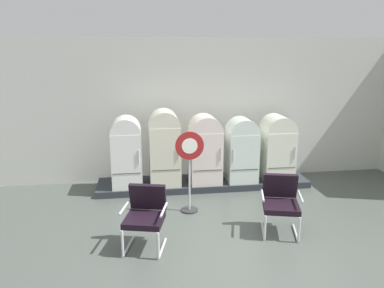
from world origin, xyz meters
name	(u,v)px	position (x,y,z in m)	size (l,w,h in m)	color
ground	(238,260)	(0.00, 0.00, -0.03)	(12.00, 10.00, 0.05)	#484F49
back_wall	(199,109)	(0.00, 3.66, 1.63)	(11.76, 0.12, 3.22)	beige
display_plinth	(203,183)	(0.00, 3.02, 0.07)	(4.62, 0.95, 0.14)	#2A2F35
refrigerator_0	(127,150)	(-1.65, 2.91, 0.92)	(0.62, 0.68, 1.47)	white
refrigerator_1	(164,145)	(-0.86, 2.94, 0.99)	(0.64, 0.72, 1.60)	silver
refrigerator_2	(205,147)	(0.01, 2.93, 0.92)	(0.66, 0.70, 1.47)	silver
refrigerator_3	(242,148)	(0.81, 2.89, 0.88)	(0.64, 0.62, 1.40)	silver
refrigerator_4	(277,146)	(1.63, 2.94, 0.89)	(0.67, 0.72, 1.43)	silver
armchair_left	(145,213)	(-1.32, 0.55, 0.55)	(0.74, 0.78, 0.95)	silver
armchair_right	(281,200)	(0.90, 0.74, 0.55)	(0.74, 0.78, 0.95)	silver
sign_stand	(190,170)	(-0.48, 1.73, 0.81)	(0.52, 0.32, 1.53)	#2D2D30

